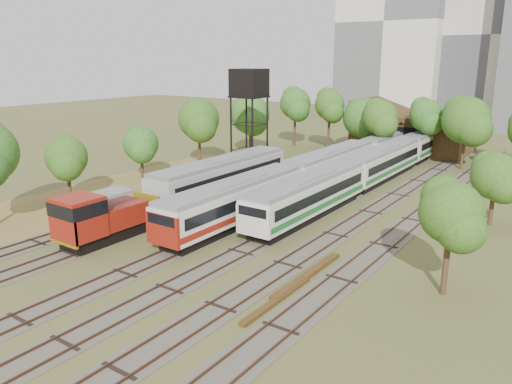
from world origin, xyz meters
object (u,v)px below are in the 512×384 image
Objects in this scene: railcar_green_set at (383,163)px; water_tower at (249,86)px; railcar_red_set at (289,182)px; shunter_locomotive at (98,219)px.

railcar_green_set is 4.18× the size of water_tower.
water_tower reaches higher than railcar_red_set.
railcar_red_set is at bearing -105.87° from railcar_green_set.
railcar_green_set is at bearing 72.67° from shunter_locomotive.
railcar_green_set is 6.40× the size of shunter_locomotive.
water_tower reaches higher than railcar_green_set.
water_tower is (-10.25, 7.61, 8.48)m from railcar_red_set.
shunter_locomotive is at bearing -80.57° from water_tower.
railcar_green_set is 17.82m from water_tower.
railcar_red_set is 18.95m from shunter_locomotive.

